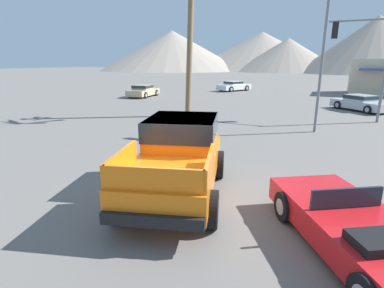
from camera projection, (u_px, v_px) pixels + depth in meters
The scene contains 10 objects.
ground_plane at pixel (179, 190), 8.41m from camera, with size 320.00×320.00×0.00m, color slate.
orange_pickup_truck at pixel (179, 152), 8.15m from camera, with size 3.34×5.39×1.96m.
red_convertible_car at pixel (360, 233), 5.48m from camera, with size 3.78×4.65×1.12m.
parked_car_silver at pixel (361, 103), 21.96m from camera, with size 4.18×4.13×1.15m.
parked_car_white at pixel (234, 86), 37.04m from camera, with size 3.67×4.70×1.19m.
parked_car_tan at pixel (143, 91), 30.79m from camera, with size 2.29×4.35×1.20m.
traffic_light_main at pixel (364, 50), 17.22m from camera, with size 3.34×0.38×6.01m.
street_lamp_post at pixel (325, 39), 14.18m from camera, with size 0.90×0.24×7.51m.
palm_tree_tall at pixel (189, 9), 18.27m from camera, with size 2.54×2.67×8.92m.
distant_mountain_range at pixel (254, 50), 118.85m from camera, with size 127.12×83.15×17.43m.
Camera 1 is at (3.52, -6.93, 3.47)m, focal length 28.00 mm.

